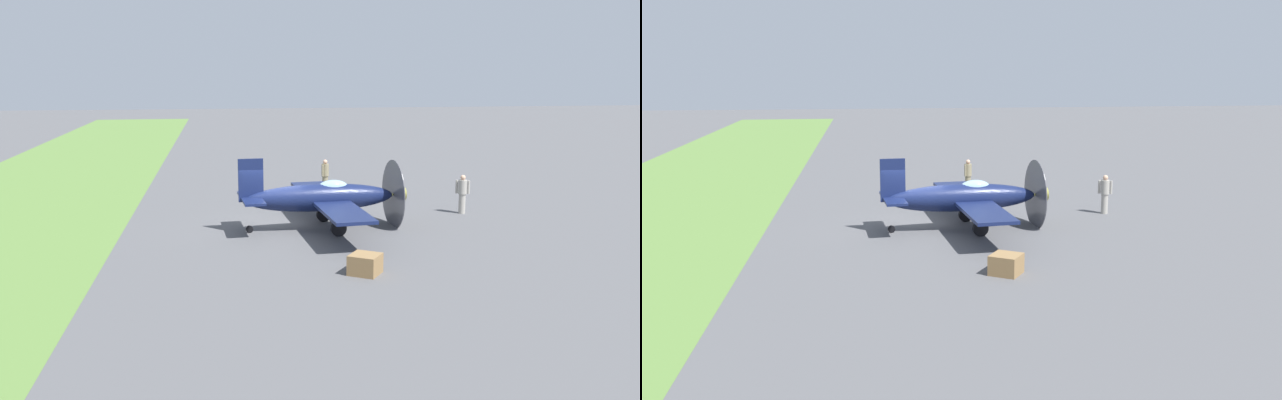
% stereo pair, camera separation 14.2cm
% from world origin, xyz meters
% --- Properties ---
extents(ground_plane, '(160.00, 160.00, 0.00)m').
position_xyz_m(ground_plane, '(0.00, 0.00, 0.00)').
color(ground_plane, '#515154').
extents(airplane_lead, '(8.65, 6.84, 3.07)m').
position_xyz_m(airplane_lead, '(0.30, 2.09, 1.29)').
color(airplane_lead, '#141E47').
rests_on(airplane_lead, ground).
extents(ground_crew_chief, '(0.38, 0.59, 1.73)m').
position_xyz_m(ground_crew_chief, '(-1.80, 8.65, 0.91)').
color(ground_crew_chief, '#9E998E').
rests_on(ground_crew_chief, ground).
extents(ground_crew_mechanic, '(0.51, 0.44, 1.73)m').
position_xyz_m(ground_crew_mechanic, '(-7.66, 3.36, 0.91)').
color(ground_crew_mechanic, '#847A5B').
rests_on(ground_crew_mechanic, ground).
extents(supply_crate, '(1.25, 1.25, 0.64)m').
position_xyz_m(supply_crate, '(6.55, 2.50, 0.32)').
color(supply_crate, olive).
rests_on(supply_crate, ground).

